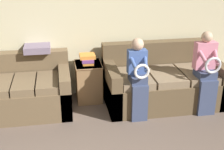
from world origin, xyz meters
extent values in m
cube|color=beige|center=(0.00, 2.76, 1.27)|extent=(7.24, 0.06, 2.55)
cube|color=brown|center=(1.39, 2.15, 0.22)|extent=(1.83, 0.99, 0.44)
cube|color=brown|center=(1.39, 2.55, 0.68)|extent=(1.83, 0.20, 0.47)
cube|color=brown|center=(0.56, 2.15, 0.34)|extent=(0.16, 0.99, 0.68)
cube|color=brown|center=(2.22, 2.15, 0.34)|extent=(0.16, 0.99, 0.68)
cube|color=#7A664C|center=(0.89, 2.05, 0.50)|extent=(0.47, 0.75, 0.11)
cube|color=#7A664C|center=(1.39, 2.05, 0.50)|extent=(0.47, 0.75, 0.11)
cube|color=#7A664C|center=(1.89, 2.05, 0.50)|extent=(0.47, 0.75, 0.11)
cube|color=brown|center=(-0.74, 2.23, 0.22)|extent=(1.33, 0.94, 0.43)
cube|color=brown|center=(-0.74, 2.60, 0.64)|extent=(1.33, 0.20, 0.40)
cube|color=brown|center=(-0.15, 2.23, 0.32)|extent=(0.16, 0.94, 0.64)
cube|color=brown|center=(-1.07, 2.13, 0.49)|extent=(0.32, 0.70, 0.11)
cube|color=brown|center=(-0.74, 2.13, 0.49)|extent=(0.32, 0.70, 0.11)
cube|color=brown|center=(-0.40, 2.13, 0.49)|extent=(0.32, 0.70, 0.11)
cube|color=#384260|center=(0.88, 1.65, 0.28)|extent=(0.23, 0.10, 0.55)
cube|color=#384260|center=(0.88, 1.79, 0.61)|extent=(0.23, 0.28, 0.11)
cube|color=#3D5693|center=(0.88, 1.86, 0.83)|extent=(0.27, 0.14, 0.34)
sphere|color=tan|center=(0.88, 1.86, 1.08)|extent=(0.18, 0.18, 0.18)
torus|color=white|center=(0.88, 1.59, 0.78)|extent=(0.22, 0.04, 0.22)
cylinder|color=#3D5693|center=(0.79, 1.73, 0.86)|extent=(0.10, 0.30, 0.20)
cylinder|color=#3D5693|center=(0.96, 1.73, 0.86)|extent=(0.10, 0.30, 0.20)
cube|color=#384260|center=(1.90, 1.65, 0.28)|extent=(0.26, 0.10, 0.55)
cube|color=#384260|center=(1.90, 1.79, 0.61)|extent=(0.26, 0.28, 0.11)
cube|color=#D17A8E|center=(1.90, 1.86, 0.87)|extent=(0.31, 0.14, 0.41)
sphere|color=tan|center=(1.90, 1.86, 1.14)|extent=(0.16, 0.16, 0.16)
torus|color=silver|center=(1.90, 1.59, 0.80)|extent=(0.25, 0.04, 0.25)
cylinder|color=#D17A8E|center=(1.80, 1.73, 0.90)|extent=(0.11, 0.31, 0.23)
cylinder|color=#D17A8E|center=(2.01, 1.73, 0.90)|extent=(0.11, 0.31, 0.23)
cube|color=olive|center=(0.24, 2.47, 0.31)|extent=(0.40, 0.47, 0.62)
cube|color=#9A724A|center=(0.24, 2.47, 0.62)|extent=(0.42, 0.49, 0.02)
cube|color=orange|center=(0.23, 2.47, 0.65)|extent=(0.17, 0.24, 0.04)
cube|color=#7A4284|center=(0.23, 2.48, 0.69)|extent=(0.18, 0.27, 0.05)
cube|color=orange|center=(0.23, 2.48, 0.75)|extent=(0.24, 0.22, 0.06)
cube|color=slate|center=(-0.54, 2.60, 0.89)|extent=(0.40, 0.40, 0.10)
camera|label=1|loc=(-0.20, -2.19, 2.31)|focal=50.00mm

